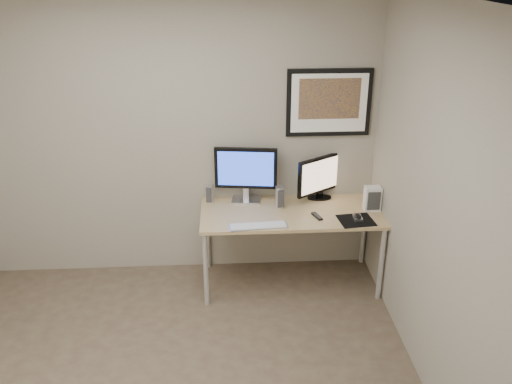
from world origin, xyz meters
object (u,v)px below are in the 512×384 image
framed_art (329,103)px  monitor_large (246,172)px  speaker_left (210,194)px  keyboard (258,226)px  speaker_right (280,197)px  fan_unit (372,198)px  desk (291,218)px  monitor_tv (320,177)px

framed_art → monitor_large: size_ratio=1.33×
speaker_left → keyboard: speaker_left is taller
framed_art → monitor_large: framed_art is taller
speaker_right → fan_unit: (0.81, -0.10, 0.01)m
desk → keyboard: size_ratio=3.31×
monitor_tv → speaker_right: bearing=169.8°
desk → fan_unit: (0.72, -0.00, 0.17)m
speaker_right → speaker_left: bearing=156.7°
monitor_tv → desk: bearing=-172.2°
monitor_large → keyboard: 0.60m
framed_art → monitor_tv: framed_art is taller
speaker_right → monitor_large: bearing=141.8°
desk → keyboard: (-0.31, -0.28, 0.07)m
desk → monitor_large: (-0.39, 0.25, 0.35)m
framed_art → monitor_tv: 0.68m
speaker_left → speaker_right: (0.63, -0.15, 0.01)m
speaker_left → desk: bearing=-9.7°
framed_art → keyboard: size_ratio=1.55×
speaker_left → keyboard: 0.66m
desk → speaker_left: bearing=161.8°
speaker_left → fan_unit: (1.44, -0.24, 0.02)m
keyboard → fan_unit: size_ratio=2.23×
desk → fan_unit: fan_unit is taller
speaker_left → fan_unit: bearing=-1.0°
speaker_left → speaker_right: 0.65m
speaker_right → keyboard: bearing=-130.4°
speaker_right → keyboard: 0.43m
desk → speaker_right: (-0.09, 0.09, 0.17)m
desk → monitor_tv: 0.49m
speaker_right → keyboard: speaker_right is taller
desk → monitor_large: bearing=147.5°
framed_art → keyboard: framed_art is taller
monitor_tv → keyboard: size_ratio=0.94×
fan_unit → speaker_right: bearing=172.8°
monitor_tv → keyboard: monitor_tv is taller
desk → framed_art: framed_art is taller
monitor_tv → speaker_left: bearing=147.8°
monitor_large → speaker_right: monitor_large is taller
monitor_tv → speaker_left: (-1.02, -0.02, -0.14)m
framed_art → fan_unit: bearing=-42.3°
desk → keyboard: keyboard is taller
desk → keyboard: bearing=-138.3°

